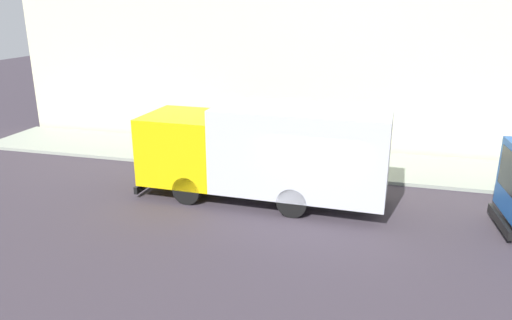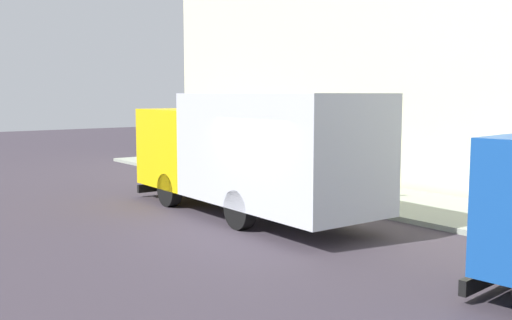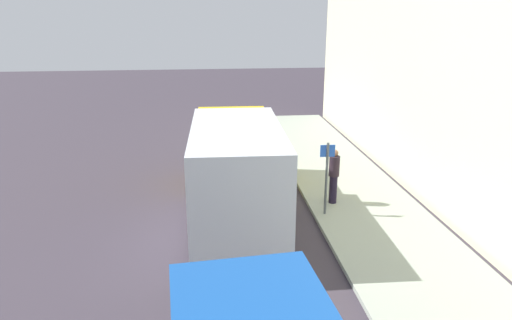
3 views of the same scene
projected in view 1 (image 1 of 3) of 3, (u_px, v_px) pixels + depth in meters
The scene contains 6 objects.
ground at pixel (314, 212), 14.62m from camera, with size 80.00×80.00×0.00m, color #373039.
sidewalk at pixel (333, 163), 18.97m from camera, with size 3.53×30.00×0.13m, color #949B8D.
building_facade at pixel (345, 29), 19.53m from camera, with size 0.50×30.00×10.03m, color beige.
large_utility_truck at pixel (266, 150), 15.13m from camera, with size 2.66×7.89×3.04m.
pedestrian_walking at pixel (279, 141), 18.25m from camera, with size 0.35×0.35×1.77m.
street_sign_post at pixel (298, 135), 17.51m from camera, with size 0.44×0.08×2.24m.
Camera 1 is at (-13.41, -1.80, 6.00)m, focal length 34.05 mm.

